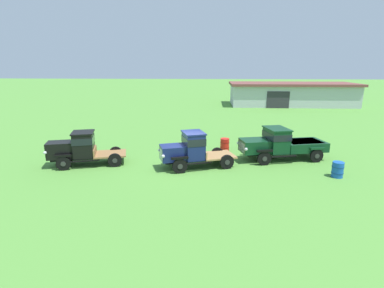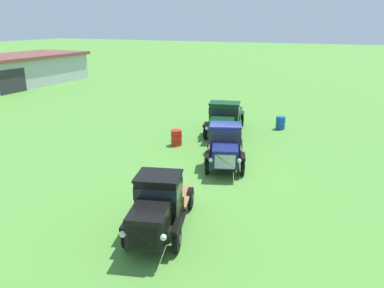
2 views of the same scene
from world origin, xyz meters
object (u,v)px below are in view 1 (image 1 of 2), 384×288
at_px(farm_shed, 291,94).
at_px(oil_drum_near_fence, 225,145).
at_px(vintage_truck_foreground_near, 80,148).
at_px(vintage_truck_midrow_center, 281,143).
at_px(oil_drum_beside_row, 338,170).
at_px(vintage_truck_second_in_line, 191,149).

height_order(farm_shed, oil_drum_near_fence, farm_shed).
height_order(vintage_truck_foreground_near, vintage_truck_midrow_center, vintage_truck_midrow_center).
bearing_deg(vintage_truck_foreground_near, oil_drum_beside_row, -4.40).
height_order(vintage_truck_foreground_near, vintage_truck_second_in_line, vintage_truck_second_in_line).
bearing_deg(farm_shed, oil_drum_near_fence, -113.26).
xyz_separation_m(vintage_truck_second_in_line, oil_drum_near_fence, (2.23, 3.78, -0.68)).
bearing_deg(vintage_truck_second_in_line, oil_drum_near_fence, 59.43).
xyz_separation_m(farm_shed, vintage_truck_second_in_line, (-13.59, -30.19, -0.58)).
height_order(vintage_truck_midrow_center, oil_drum_near_fence, vintage_truck_midrow_center).
bearing_deg(vintage_truck_midrow_center, farm_shed, 74.55).
bearing_deg(oil_drum_beside_row, oil_drum_near_fence, 140.71).
bearing_deg(oil_drum_near_fence, oil_drum_beside_row, -39.29).
xyz_separation_m(vintage_truck_foreground_near, oil_drum_beside_row, (15.10, -1.16, -0.68)).
height_order(vintage_truck_midrow_center, oil_drum_beside_row, vintage_truck_midrow_center).
xyz_separation_m(vintage_truck_foreground_near, oil_drum_near_fence, (9.09, 3.76, -0.65)).
xyz_separation_m(farm_shed, oil_drum_beside_row, (-5.34, -31.32, -1.29)).
height_order(oil_drum_beside_row, oil_drum_near_fence, oil_drum_near_fence).
height_order(farm_shed, vintage_truck_midrow_center, farm_shed).
relative_size(vintage_truck_second_in_line, oil_drum_beside_row, 5.55).
relative_size(farm_shed, vintage_truck_midrow_center, 3.17).
relative_size(farm_shed, oil_drum_beside_row, 21.55).
bearing_deg(farm_shed, vintage_truck_midrow_center, -105.45).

